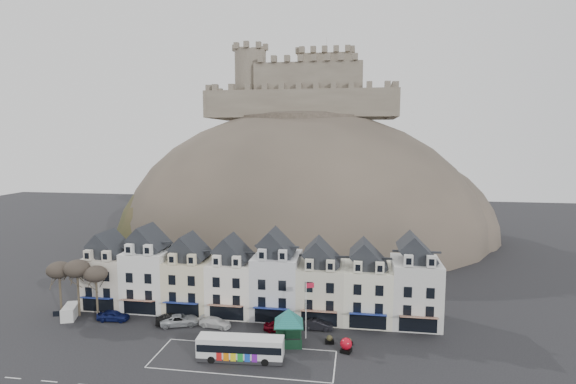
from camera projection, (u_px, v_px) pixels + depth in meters
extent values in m
plane|color=black|center=(225.00, 363.00, 53.61)|extent=(300.00, 300.00, 0.00)
cube|color=silver|center=(244.00, 359.00, 54.52)|extent=(22.00, 7.50, 0.01)
cube|color=beige|center=(112.00, 279.00, 72.49)|extent=(6.80, 8.00, 8.00)
cube|color=black|center=(110.00, 248.00, 71.87)|extent=(6.80, 5.76, 2.80)
cube|color=beige|center=(88.00, 255.00, 68.61)|extent=(1.20, 0.80, 1.60)
cube|color=beige|center=(106.00, 256.00, 68.14)|extent=(1.20, 0.80, 1.60)
cube|color=black|center=(98.00, 305.00, 68.86)|extent=(5.10, 0.06, 2.20)
cube|color=navy|center=(95.00, 298.00, 68.05)|extent=(5.10, 1.29, 0.43)
cube|color=white|center=(151.00, 278.00, 71.37)|extent=(6.80, 8.00, 9.20)
cube|color=black|center=(150.00, 242.00, 70.68)|extent=(6.80, 5.76, 2.80)
cube|color=white|center=(129.00, 249.00, 67.41)|extent=(1.20, 0.80, 1.60)
cube|color=white|center=(148.00, 250.00, 66.95)|extent=(1.20, 0.80, 1.60)
cube|color=black|center=(140.00, 307.00, 67.82)|extent=(5.10, 0.06, 2.20)
cube|color=maroon|center=(137.00, 300.00, 67.00)|extent=(5.10, 1.29, 0.43)
cube|color=beige|center=(192.00, 284.00, 70.39)|extent=(6.80, 8.00, 8.00)
cube|color=black|center=(191.00, 251.00, 69.77)|extent=(6.80, 5.76, 2.80)
cube|color=beige|center=(172.00, 259.00, 66.51)|extent=(1.20, 0.80, 1.60)
cube|color=beige|center=(192.00, 260.00, 66.05)|extent=(1.20, 0.80, 1.60)
cube|color=black|center=(182.00, 310.00, 66.77)|extent=(5.10, 0.06, 2.20)
cube|color=navy|center=(180.00, 303.00, 65.95)|extent=(5.10, 1.29, 0.43)
cube|color=white|center=(234.00, 286.00, 69.34)|extent=(6.80, 8.00, 8.00)
cube|color=black|center=(233.00, 253.00, 68.72)|extent=(6.80, 5.76, 2.80)
cube|color=white|center=(217.00, 261.00, 65.46)|extent=(1.20, 0.80, 1.60)
cube|color=white|center=(236.00, 262.00, 65.00)|extent=(1.20, 0.80, 1.60)
cube|color=black|center=(227.00, 313.00, 65.72)|extent=(5.10, 0.06, 2.20)
cube|color=maroon|center=(225.00, 306.00, 64.90)|extent=(5.10, 1.29, 0.43)
cube|color=silver|center=(277.00, 284.00, 68.22)|extent=(6.80, 8.00, 9.20)
cube|color=black|center=(277.00, 247.00, 67.53)|extent=(6.80, 5.76, 2.80)
cube|color=silver|center=(262.00, 255.00, 64.26)|extent=(1.20, 0.80, 1.60)
cube|color=silver|center=(283.00, 256.00, 63.80)|extent=(1.20, 0.80, 1.60)
cube|color=black|center=(272.00, 315.00, 64.67)|extent=(5.10, 0.06, 2.20)
cube|color=navy|center=(271.00, 308.00, 63.85)|extent=(5.10, 1.29, 0.43)
cube|color=beige|center=(322.00, 290.00, 67.24)|extent=(6.80, 8.00, 8.00)
cube|color=black|center=(322.00, 257.00, 66.62)|extent=(6.80, 5.76, 2.80)
cube|color=beige|center=(309.00, 265.00, 63.36)|extent=(1.20, 0.80, 1.60)
cube|color=beige|center=(330.00, 266.00, 62.90)|extent=(1.20, 0.80, 1.60)
cube|color=black|center=(319.00, 318.00, 63.62)|extent=(5.10, 0.06, 2.20)
cube|color=maroon|center=(319.00, 311.00, 62.80)|extent=(5.10, 1.29, 0.43)
cube|color=silver|center=(368.00, 293.00, 66.20)|extent=(6.80, 8.00, 8.00)
cube|color=black|center=(368.00, 259.00, 65.57)|extent=(6.80, 5.76, 2.80)
cube|color=silver|center=(358.00, 267.00, 62.31)|extent=(1.20, 0.80, 1.60)
cube|color=silver|center=(380.00, 268.00, 61.85)|extent=(1.20, 0.80, 1.60)
cube|color=black|center=(368.00, 321.00, 62.57)|extent=(5.10, 0.06, 2.20)
cube|color=navy|center=(368.00, 314.00, 61.75)|extent=(5.10, 1.29, 0.43)
cube|color=silver|center=(415.00, 291.00, 65.07)|extent=(6.80, 8.00, 9.20)
cube|color=black|center=(417.00, 252.00, 64.38)|extent=(6.80, 5.76, 2.80)
cube|color=silver|center=(409.00, 261.00, 61.11)|extent=(1.20, 0.80, 1.60)
cube|color=silver|center=(431.00, 262.00, 60.65)|extent=(1.20, 0.80, 1.60)
cube|color=black|center=(418.00, 324.00, 61.52)|extent=(5.10, 0.06, 2.20)
cube|color=maroon|center=(419.00, 317.00, 60.70)|extent=(5.10, 1.29, 0.43)
ellipsoid|color=#3C372F|center=(300.00, 237.00, 122.26)|extent=(96.00, 76.00, 68.00)
ellipsoid|color=#2D341A|center=(216.00, 239.00, 119.77)|extent=(52.00, 44.00, 42.00)
ellipsoid|color=#3C372F|center=(389.00, 236.00, 122.48)|extent=(56.00, 48.00, 46.00)
ellipsoid|color=#2D341A|center=(277.00, 248.00, 109.15)|extent=(40.00, 28.00, 28.00)
ellipsoid|color=#3C372F|center=(335.00, 249.00, 108.95)|extent=(36.00, 28.00, 24.00)
cylinder|color=#3C372F|center=(301.00, 122.00, 118.54)|extent=(30.00, 30.00, 3.00)
cube|color=#61564A|center=(299.00, 103.00, 114.08)|extent=(48.00, 2.20, 7.00)
cube|color=#61564A|center=(308.00, 108.00, 133.69)|extent=(48.00, 2.20, 7.00)
cube|color=#61564A|center=(220.00, 107.00, 127.59)|extent=(2.20, 22.00, 7.00)
cube|color=#61564A|center=(392.00, 105.00, 120.18)|extent=(2.20, 22.00, 7.00)
cube|color=#61564A|center=(311.00, 86.00, 122.92)|extent=(28.00, 18.00, 10.00)
cube|color=#61564A|center=(326.00, 81.00, 124.08)|extent=(14.00, 12.00, 13.00)
cylinder|color=#61564A|center=(251.00, 85.00, 121.47)|extent=(8.40, 8.40, 18.00)
cylinder|color=silver|center=(326.00, 47.00, 123.01)|extent=(0.16, 0.16, 5.00)
cylinder|color=#352D22|center=(61.00, 296.00, 68.04)|extent=(0.32, 0.32, 5.74)
ellipsoid|color=#383028|center=(59.00, 270.00, 67.55)|extent=(3.61, 3.61, 2.54)
cylinder|color=#352D22|center=(79.00, 296.00, 67.56)|extent=(0.32, 0.32, 6.02)
ellipsoid|color=#383028|center=(77.00, 269.00, 67.04)|extent=(3.78, 3.78, 2.67)
cylinder|color=#352D22|center=(97.00, 299.00, 67.13)|extent=(0.32, 0.32, 5.46)
ellipsoid|color=#383028|center=(96.00, 274.00, 66.66)|extent=(3.43, 3.43, 2.42)
cube|color=#262628|center=(241.00, 357.00, 54.28)|extent=(10.55, 3.05, 0.47)
cube|color=silver|center=(241.00, 346.00, 54.11)|extent=(10.55, 3.00, 2.39)
cube|color=black|center=(241.00, 345.00, 54.10)|extent=(10.35, 3.06, 0.90)
cube|color=silver|center=(240.00, 338.00, 53.98)|extent=(10.34, 2.89, 0.24)
cube|color=orange|center=(283.00, 341.00, 53.52)|extent=(0.13, 1.14, 0.27)
cylinder|color=black|center=(265.00, 362.00, 52.91)|extent=(0.93, 0.36, 0.91)
cylinder|color=black|center=(268.00, 354.00, 55.03)|extent=(0.93, 0.36, 0.91)
cylinder|color=black|center=(211.00, 360.00, 53.52)|extent=(0.93, 0.36, 0.91)
cylinder|color=black|center=(216.00, 351.00, 55.64)|extent=(0.93, 0.36, 0.91)
cube|color=black|center=(277.00, 329.00, 59.94)|extent=(0.19, 0.19, 2.73)
cube|color=black|center=(300.00, 329.00, 59.92)|extent=(0.19, 0.19, 2.73)
cube|color=black|center=(277.00, 339.00, 56.88)|extent=(0.19, 0.19, 2.73)
cube|color=black|center=(301.00, 339.00, 56.87)|extent=(0.19, 0.19, 2.73)
cube|color=black|center=(289.00, 324.00, 58.24)|extent=(4.28, 4.28, 0.14)
cone|color=#155C59|center=(289.00, 316.00, 58.12)|extent=(7.45, 7.45, 2.05)
cube|color=black|center=(346.00, 350.00, 56.28)|extent=(1.54, 1.54, 0.48)
sphere|color=#B50A1A|center=(346.00, 344.00, 56.18)|extent=(1.50, 1.50, 1.50)
cylinder|color=silver|center=(306.00, 310.00, 59.73)|extent=(0.12, 0.12, 7.91)
cube|color=red|center=(310.00, 285.00, 59.40)|extent=(1.05, 0.34, 0.69)
cube|color=silver|center=(70.00, 312.00, 66.95)|extent=(3.11, 4.48, 1.88)
cube|color=black|center=(70.00, 309.00, 66.90)|extent=(1.62, 0.66, 0.81)
cube|color=black|center=(329.00, 342.00, 58.59)|extent=(1.23, 0.78, 0.57)
sphere|color=#2D341A|center=(329.00, 338.00, 58.53)|extent=(0.80, 0.80, 0.80)
cube|color=black|center=(349.00, 343.00, 58.20)|extent=(1.06, 0.81, 0.48)
sphere|color=#2D341A|center=(349.00, 340.00, 58.15)|extent=(0.67, 0.67, 0.67)
imported|color=#0E1648|center=(113.00, 316.00, 65.90)|extent=(4.76, 2.22, 1.58)
imported|color=black|center=(172.00, 320.00, 64.50)|extent=(4.80, 3.21, 1.50)
imported|color=#A7ABAF|center=(180.00, 320.00, 64.31)|extent=(5.95, 4.25, 1.53)
imported|color=silver|center=(215.00, 322.00, 63.71)|extent=(4.94, 2.62, 1.36)
imported|color=#650511|center=(279.00, 327.00, 62.20)|extent=(4.23, 1.87, 1.41)
imported|color=black|center=(317.00, 325.00, 62.86)|extent=(4.41, 1.58, 1.45)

